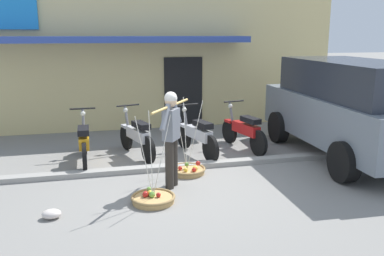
{
  "coord_description": "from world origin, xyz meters",
  "views": [
    {
      "loc": [
        -1.65,
        -7.04,
        2.65
      ],
      "look_at": [
        0.23,
        0.6,
        0.85
      ],
      "focal_mm": 38.7,
      "sensor_mm": 36.0,
      "label": 1
    }
  ],
  "objects": [
    {
      "name": "storefront_building",
      "position": [
        -1.04,
        6.95,
        2.1
      ],
      "size": [
        13.0,
        6.0,
        4.2
      ],
      "color": "#DBC684",
      "rests_on": "ground"
    },
    {
      "name": "fruit_basket_right_side",
      "position": [
        -0.78,
        -0.85,
        0.07
      ],
      "size": [
        0.72,
        0.72,
        1.45
      ],
      "color": "tan",
      "rests_on": "ground"
    },
    {
      "name": "motorcycle_nearest_shop",
      "position": [
        -1.85,
        1.57,
        0.45
      ],
      "size": [
        0.54,
        1.82,
        1.09
      ],
      "color": "black",
      "rests_on": "ground"
    },
    {
      "name": "parked_truck",
      "position": [
        3.73,
        0.65,
        1.13
      ],
      "size": [
        2.28,
        4.86,
        2.1
      ],
      "color": "slate",
      "rests_on": "ground"
    },
    {
      "name": "fruit_vendor",
      "position": [
        -0.35,
        -0.23,
        0.98
      ],
      "size": [
        0.89,
        1.27,
        1.7
      ],
      "color": "#2D2823",
      "rests_on": "ground"
    },
    {
      "name": "motorcycle_second_in_row",
      "position": [
        -0.73,
        1.78,
        0.45
      ],
      "size": [
        0.69,
        1.77,
        1.09
      ],
      "color": "black",
      "rests_on": "ground"
    },
    {
      "name": "motorcycle_third_in_row",
      "position": [
        0.58,
        1.54,
        0.45
      ],
      "size": [
        0.63,
        1.79,
        1.09
      ],
      "color": "black",
      "rests_on": "ground"
    },
    {
      "name": "plastic_litter_bag",
      "position": [
        -2.31,
        -1.08,
        0.07
      ],
      "size": [
        0.28,
        0.22,
        0.14
      ],
      "primitive_type": "ellipsoid",
      "color": "silver",
      "rests_on": "ground"
    },
    {
      "name": "fruit_basket_left_side",
      "position": [
        0.08,
        0.38,
        0.07
      ],
      "size": [
        0.72,
        0.72,
        1.45
      ],
      "color": "tan",
      "rests_on": "ground"
    },
    {
      "name": "ground_plane",
      "position": [
        0.0,
        0.0,
        0.0
      ],
      "size": [
        90.0,
        90.0,
        0.0
      ],
      "primitive_type": "plane",
      "color": "gray"
    },
    {
      "name": "sidewalk_curb",
      "position": [
        0.0,
        0.7,
        0.05
      ],
      "size": [
        20.0,
        0.24,
        0.1
      ],
      "primitive_type": "cube",
      "color": "gray",
      "rests_on": "ground"
    },
    {
      "name": "motorcycle_end_of_row",
      "position": [
        1.75,
        1.73,
        0.45
      ],
      "size": [
        0.59,
        1.8,
        1.09
      ],
      "color": "black",
      "rests_on": "ground"
    }
  ]
}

